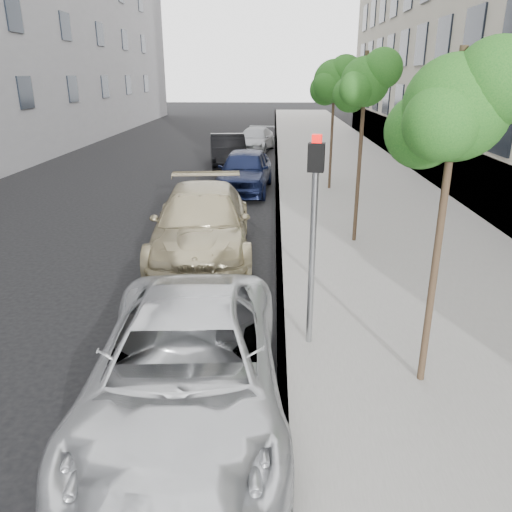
# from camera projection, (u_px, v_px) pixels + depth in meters

# --- Properties ---
(ground) EXTENTS (160.00, 160.00, 0.00)m
(ground) POSITION_uv_depth(u_px,v_px,m) (187.00, 454.00, 6.05)
(ground) COLOR black
(ground) RESTS_ON ground
(sidewalk) EXTENTS (6.40, 72.00, 0.14)m
(sidewalk) POSITION_uv_depth(u_px,v_px,m) (331.00, 154.00, 28.42)
(sidewalk) COLOR gray
(sidewalk) RESTS_ON ground
(curb) EXTENTS (0.15, 72.00, 0.14)m
(curb) POSITION_uv_depth(u_px,v_px,m) (276.00, 153.00, 28.52)
(curb) COLOR #9E9B93
(curb) RESTS_ON ground
(tree_near) EXTENTS (1.64, 1.44, 4.62)m
(tree_near) POSITION_uv_depth(u_px,v_px,m) (458.00, 108.00, 6.00)
(tree_near) COLOR #38281C
(tree_near) RESTS_ON sidewalk
(tree_mid) EXTENTS (1.57, 1.37, 4.80)m
(tree_mid) POSITION_uv_depth(u_px,v_px,m) (366.00, 82.00, 12.03)
(tree_mid) COLOR #38281C
(tree_mid) RESTS_ON sidewalk
(tree_far) EXTENTS (1.84, 1.64, 4.87)m
(tree_far) POSITION_uv_depth(u_px,v_px,m) (335.00, 81.00, 18.15)
(tree_far) COLOR #38281C
(tree_far) RESTS_ON sidewalk
(signal_pole) EXTENTS (0.27, 0.22, 3.38)m
(signal_pole) POSITION_uv_depth(u_px,v_px,m) (314.00, 220.00, 7.61)
(signal_pole) COLOR #939699
(signal_pole) RESTS_ON sidewalk
(minivan) EXTENTS (2.80, 5.48, 1.48)m
(minivan) POSITION_uv_depth(u_px,v_px,m) (186.00, 367.00, 6.51)
(minivan) COLOR silver
(minivan) RESTS_ON ground
(suv) EXTENTS (2.84, 5.99, 1.69)m
(suv) POSITION_uv_depth(u_px,v_px,m) (202.00, 223.00, 12.39)
(suv) COLOR tan
(suv) RESTS_ON ground
(sedan_blue) EXTENTS (2.22, 4.87, 1.62)m
(sedan_blue) POSITION_uv_depth(u_px,v_px,m) (245.00, 170.00, 19.38)
(sedan_blue) COLOR #0F1634
(sedan_blue) RESTS_ON ground
(sedan_black) EXTENTS (2.31, 4.93, 1.56)m
(sedan_black) POSITION_uv_depth(u_px,v_px,m) (228.00, 151.00, 24.50)
(sedan_black) COLOR black
(sedan_black) RESTS_ON ground
(sedan_rear) EXTENTS (2.66, 4.89, 1.35)m
(sedan_rear) POSITION_uv_depth(u_px,v_px,m) (255.00, 140.00, 29.46)
(sedan_rear) COLOR #9EA1A5
(sedan_rear) RESTS_ON ground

